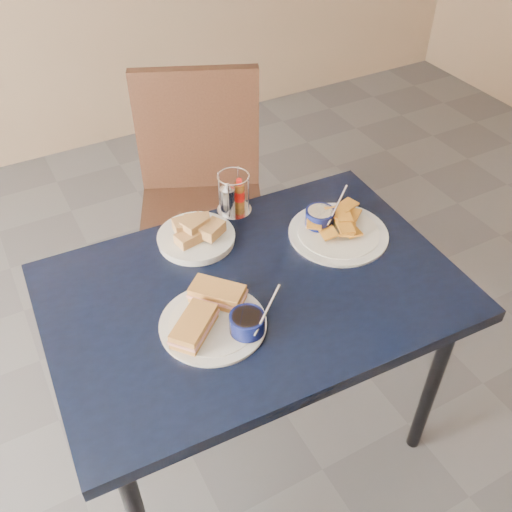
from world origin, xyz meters
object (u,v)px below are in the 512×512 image
chair_far (191,187)px  condiment_caddy (232,196)px  plantain_plate (333,227)px  bread_basket (196,234)px  dining_table (253,305)px  sandwich_plate (216,317)px

chair_far → condiment_caddy: 0.49m
plantain_plate → bread_basket: size_ratio=1.33×
dining_table → bread_basket: bread_basket is taller
dining_table → sandwich_plate: bearing=-153.9°
plantain_plate → condiment_caddy: size_ratio=2.22×
dining_table → chair_far: chair_far is taller
bread_basket → condiment_caddy: size_ratio=1.68×
chair_far → bread_basket: chair_far is taller
sandwich_plate → plantain_plate: (0.47, 0.17, -0.01)m
plantain_plate → condiment_caddy: bearing=132.8°
sandwich_plate → bread_basket: sandwich_plate is taller
chair_far → plantain_plate: size_ratio=3.32×
dining_table → condiment_caddy: (0.11, 0.34, 0.13)m
dining_table → sandwich_plate: (-0.15, -0.07, 0.10)m
chair_far → plantain_plate: 0.72m
chair_far → bread_basket: size_ratio=4.39×
chair_far → bread_basket: (-0.19, -0.51, 0.20)m
bread_basket → sandwich_plate: bearing=-105.3°
bread_basket → dining_table: bearing=-77.4°
bread_basket → condiment_caddy: bearing=27.0°
dining_table → sandwich_plate: 0.19m
condiment_caddy → plantain_plate: bearing=-47.2°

